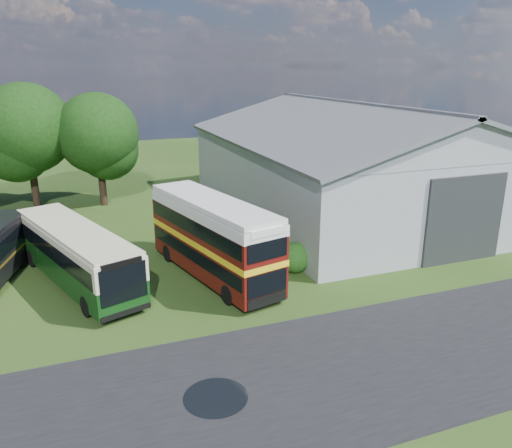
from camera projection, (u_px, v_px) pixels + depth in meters
name	position (u px, v px, depth m)	size (l,w,h in m)	color
ground	(231.00, 345.00, 19.96)	(120.00, 120.00, 0.00)	#213B13
asphalt_road	(334.00, 370.00, 18.29)	(60.00, 8.00, 0.02)	black
puddle	(216.00, 398.00, 16.78)	(2.20, 2.20, 0.01)	black
storage_shed	(352.00, 155.00, 38.01)	(18.80, 24.80, 8.15)	gray
tree_mid	(27.00, 128.00, 37.51)	(6.80, 6.80, 9.60)	black
tree_right_a	(98.00, 134.00, 38.45)	(6.26, 6.26, 8.83)	black
shrub_front	(294.00, 271.00, 27.19)	(1.70, 1.70, 1.70)	#194714
shrub_mid	(280.00, 258.00, 28.98)	(1.60, 1.60, 1.60)	#194714
shrub_back	(267.00, 247.00, 30.76)	(1.80, 1.80, 1.80)	#194714
bus_green_single	(76.00, 254.00, 25.23)	(5.96, 11.00, 2.97)	black
bus_maroon_double	(213.00, 239.00, 25.92)	(4.72, 10.06, 4.19)	black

